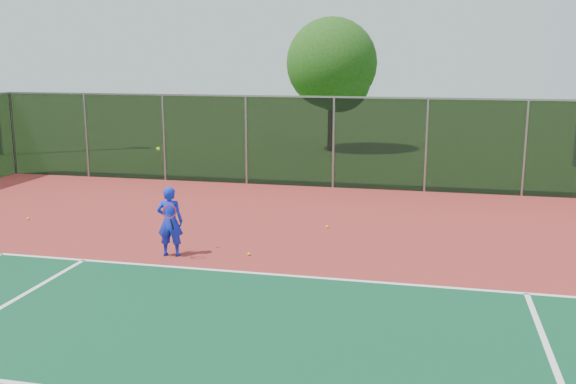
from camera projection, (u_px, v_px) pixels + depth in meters
name	position (u px, v px, depth m)	size (l,w,h in m)	color
ground	(410.00, 357.00, 9.36)	(120.00, 120.00, 0.00)	#285217
court_apron	(414.00, 306.00, 11.27)	(30.00, 20.00, 0.02)	maroon
fence_back	(426.00, 144.00, 20.49)	(30.00, 0.06, 3.03)	black
tennis_player	(170.00, 221.00, 13.92)	(0.61, 0.64, 2.38)	#1727DB
practice_ball_0	(28.00, 219.00, 17.15)	(0.07, 0.07, 0.07)	#C9EC1B
practice_ball_2	(249.00, 254.00, 14.07)	(0.07, 0.07, 0.07)	#C9EC1B
practice_ball_3	(327.00, 227.00, 16.34)	(0.07, 0.07, 0.07)	#C9EC1B
tree_back_left	(334.00, 68.00, 29.21)	(4.15, 4.15, 6.10)	#361F13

